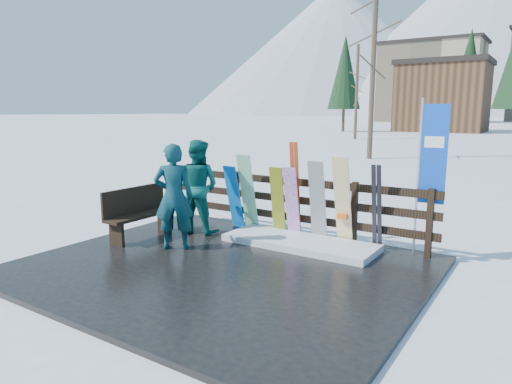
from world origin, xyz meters
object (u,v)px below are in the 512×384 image
Objects in this scene: person_back at (198,187)px; snowboard_3 at (292,203)px; bench at (139,211)px; rental_flag at (430,160)px; snowboard_2 at (278,202)px; snowboard_4 at (318,202)px; snowboard_0 at (234,197)px; snowboard_1 at (248,193)px; person_front at (174,197)px; snowboard_5 at (343,202)px.

snowboard_3 is at bearing -168.44° from person_back.
bench is at bearing 45.61° from person_back.
rental_flag is at bearing 6.48° from snowboard_3.
rental_flag is at bearing 20.89° from bench.
snowboard_4 is at bearing 0.00° from snowboard_2.
snowboard_2 is 2.86m from rental_flag.
snowboard_0 is 0.36m from snowboard_1.
snowboard_1 is at bearing -140.09° from person_front.
snowboard_4 is (2.98, 1.57, 0.24)m from bench.
rental_flag reaches higher than bench.
snowboard_4 is 0.49m from snowboard_5.
bench is 1.10× the size of snowboard_2.
rental_flag is (3.73, 0.27, 0.95)m from snowboard_0.
snowboard_5 reaches higher than snowboard_0.
snowboard_4 reaches higher than snowboard_0.
bench is at bearing -132.52° from snowboard_1.
person_front is (-1.92, -1.72, 0.17)m from snowboard_4.
snowboard_2 is 0.31m from snowboard_3.
snowboard_1 is 1.01m from snowboard_3.
rental_flag reaches higher than snowboard_2.
rental_flag is (1.36, 0.27, 0.79)m from snowboard_5.
person_back is at bearing 53.91° from bench.
bench is at bearing -143.69° from snowboard_2.
snowboard_5 is (1.32, 0.00, 0.14)m from snowboard_2.
snowboard_2 is at bearing -164.66° from person_back.
snowboard_2 is 0.52× the size of rental_flag.
snowboard_0 is at bearing 180.00° from snowboard_5.
rental_flag is (3.39, 0.27, 0.83)m from snowboard_1.
snowboard_3 is (1.35, 0.00, 0.03)m from snowboard_0.
snowboard_4 is 0.92× the size of snowboard_5.
snowboard_0 is 2.37m from snowboard_5.
snowboard_4 is at bearing 27.83° from bench.
snowboard_0 is 0.73× the size of person_back.
snowboard_0 is 0.73× the size of person_front.
snowboard_4 is (1.54, 0.00, -0.02)m from snowboard_1.
snowboard_2 is at bearing -180.00° from snowboard_4.
snowboard_3 is 0.75× the size of person_front.
bench is 0.98× the size of snowboard_4.
snowboard_5 is at bearing 0.00° from snowboard_2.
person_back is at bearing -156.36° from snowboard_2.
person_back reaches higher than snowboard_1.
snowboard_1 is 1.00m from person_back.
rental_flag is (2.38, 0.27, 0.92)m from snowboard_3.
snowboard_0 is 0.81m from person_back.
snowboard_1 reaches higher than snowboard_3.
snowboard_3 is 0.83× the size of snowboard_5.
snowboard_0 is at bearing -128.89° from person_front.
snowboard_5 is (2.36, -0.00, 0.16)m from snowboard_0.
bench is at bearing -147.29° from snowboard_3.
snowboard_3 is 0.91× the size of snowboard_4.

